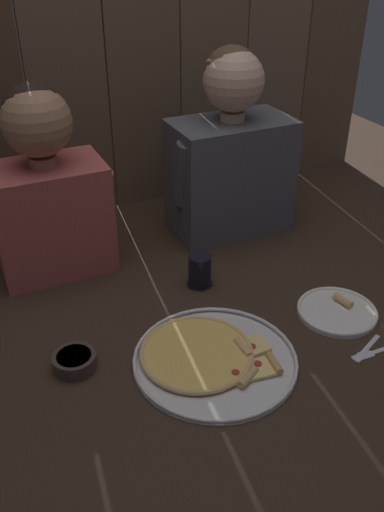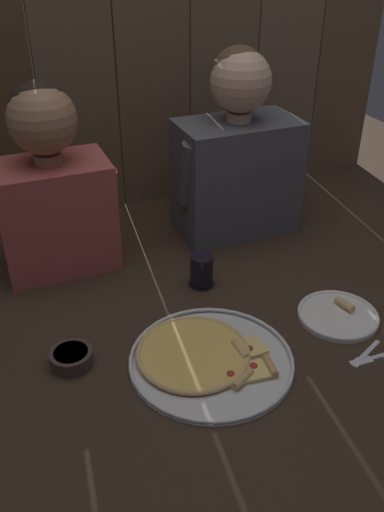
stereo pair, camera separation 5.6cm
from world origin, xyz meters
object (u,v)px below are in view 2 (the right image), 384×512
dinner_plate (338,315)px  diner_left (52,185)px  dipping_bowl (71,357)px  diner_right (238,154)px  drinking_glass (202,271)px  pizza_tray (206,357)px

dinner_plate → diner_left: (-0.66, 0.58, 0.27)m
dipping_bowl → diner_right: size_ratio=0.17×
dipping_bowl → diner_right: (0.69, 0.48, 0.26)m
drinking_glass → diner_right: 0.45m
pizza_tray → dipping_bowl: dipping_bowl is taller
diner_right → pizza_tray: bearing=-122.0°
pizza_tray → diner_right: diner_right is taller
drinking_glass → dipping_bowl: size_ratio=0.94×
diner_right → drinking_glass: bearing=-131.4°
dinner_plate → drinking_glass: 0.42m
dipping_bowl → diner_left: 0.55m
dipping_bowl → diner_left: (0.07, 0.48, 0.25)m
pizza_tray → diner_right: size_ratio=0.67×
dipping_bowl → diner_right: 0.88m
drinking_glass → diner_left: (-0.37, 0.28, 0.23)m
dinner_plate → drinking_glass: drinking_glass is taller
dinner_plate → diner_left: 0.92m
dinner_plate → diner_right: size_ratio=0.36×
diner_left → dipping_bowl: bearing=-98.3°
drinking_glass → diner_left: size_ratio=0.17×
drinking_glass → diner_right: diner_right is taller
pizza_tray → dipping_bowl: size_ratio=3.87×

